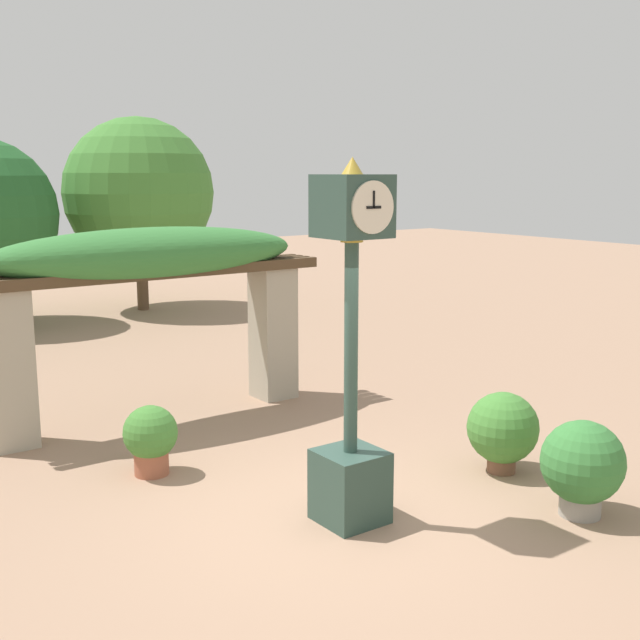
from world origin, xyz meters
The scene contains 7 objects.
ground_plane centered at (0.00, 0.00, 0.00)m, with size 60.00×60.00×0.00m, color #9E7A60.
pedestal_clock centered at (0.14, -0.20, 1.58)m, with size 0.60×0.62×3.50m.
pergola centered at (0.00, 3.98, 1.97)m, with size 5.01×1.15×2.65m.
potted_plant_near_left centered at (-0.92, 2.09, 0.44)m, with size 0.61×0.61×0.80m.
potted_plant_near_right centered at (2.08, -1.44, 0.53)m, with size 0.83×0.83×0.97m.
potted_plant_far_left centered at (2.35, -0.18, 0.50)m, with size 0.81×0.81×0.93m.
tree_line centered at (0.93, 12.39, 2.60)m, with size 10.30×3.86×4.69m.
Camera 1 is at (-4.42, -6.00, 3.36)m, focal length 45.00 mm.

